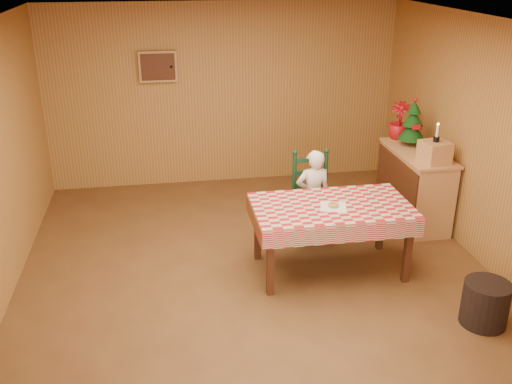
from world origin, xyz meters
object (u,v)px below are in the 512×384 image
(seated_child, at_px, (313,196))
(shelf_unit, at_px, (414,186))
(crate, at_px, (435,152))
(storage_bin, at_px, (485,303))
(ladder_chair, at_px, (312,199))
(dining_table, at_px, (331,212))
(christmas_tree, at_px, (413,124))

(seated_child, height_order, shelf_unit, seated_child)
(shelf_unit, relative_size, crate, 4.13)
(seated_child, xyz_separation_m, storage_bin, (1.14, -1.92, -0.35))
(storage_bin, bearing_deg, ladder_chair, 119.98)
(dining_table, bearing_deg, christmas_tree, 42.33)
(crate, height_order, christmas_tree, christmas_tree)
(ladder_chair, xyz_separation_m, christmas_tree, (1.41, 0.50, 0.71))
(ladder_chair, height_order, seated_child, seated_child)
(dining_table, xyz_separation_m, storage_bin, (1.14, -1.19, -0.48))
(seated_child, xyz_separation_m, shelf_unit, (1.40, 0.31, -0.10))
(seated_child, bearing_deg, dining_table, 90.00)
(seated_child, height_order, storage_bin, seated_child)
(seated_child, bearing_deg, christmas_tree, -158.49)
(dining_table, distance_m, crate, 1.59)
(ladder_chair, bearing_deg, crate, -6.05)
(christmas_tree, bearing_deg, dining_table, -137.67)
(crate, bearing_deg, dining_table, -155.73)
(dining_table, height_order, shelf_unit, shelf_unit)
(ladder_chair, bearing_deg, dining_table, -90.00)
(seated_child, xyz_separation_m, christmas_tree, (1.41, 0.56, 0.65))
(seated_child, bearing_deg, crate, 176.24)
(seated_child, relative_size, christmas_tree, 1.81)
(dining_table, distance_m, seated_child, 0.74)
(shelf_unit, bearing_deg, storage_bin, -96.84)
(dining_table, relative_size, shelf_unit, 1.34)
(shelf_unit, distance_m, crate, 0.71)
(seated_child, distance_m, crate, 1.50)
(seated_child, distance_m, storage_bin, 2.26)
(ladder_chair, relative_size, storage_bin, 2.54)
(dining_table, height_order, ladder_chair, ladder_chair)
(dining_table, xyz_separation_m, seated_child, (0.00, 0.73, -0.13))
(shelf_unit, bearing_deg, ladder_chair, -169.90)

